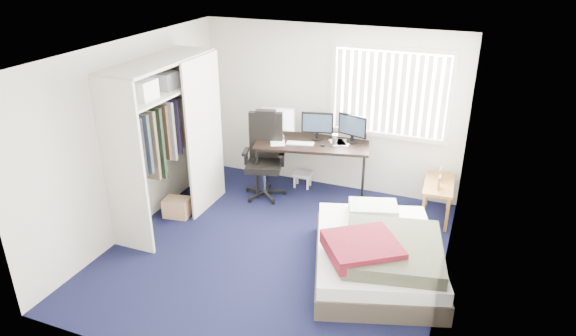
{
  "coord_description": "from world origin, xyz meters",
  "views": [
    {
      "loc": [
        2.16,
        -5.02,
        3.6
      ],
      "look_at": [
        0.0,
        0.4,
        0.98
      ],
      "focal_mm": 32.0,
      "sensor_mm": 36.0,
      "label": 1
    }
  ],
  "objects_px": {
    "bed": "(378,254)",
    "nightstand": "(439,187)",
    "desk": "(313,140)",
    "office_chair": "(265,164)"
  },
  "relations": [
    {
      "from": "office_chair",
      "to": "nightstand",
      "type": "bearing_deg",
      "value": 4.37
    },
    {
      "from": "bed",
      "to": "desk",
      "type": "bearing_deg",
      "value": 128.93
    },
    {
      "from": "bed",
      "to": "nightstand",
      "type": "bearing_deg",
      "value": 73.52
    },
    {
      "from": "office_chair",
      "to": "bed",
      "type": "xyz_separation_m",
      "value": [
        2.05,
        -1.41,
        -0.23
      ]
    },
    {
      "from": "office_chair",
      "to": "bed",
      "type": "relative_size",
      "value": 0.59
    },
    {
      "from": "office_chair",
      "to": "nightstand",
      "type": "height_order",
      "value": "office_chair"
    },
    {
      "from": "desk",
      "to": "bed",
      "type": "distance_m",
      "value": 2.32
    },
    {
      "from": "office_chair",
      "to": "bed",
      "type": "bearing_deg",
      "value": -34.61
    },
    {
      "from": "nightstand",
      "to": "bed",
      "type": "relative_size",
      "value": 0.37
    },
    {
      "from": "desk",
      "to": "nightstand",
      "type": "bearing_deg",
      "value": -4.25
    }
  ]
}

